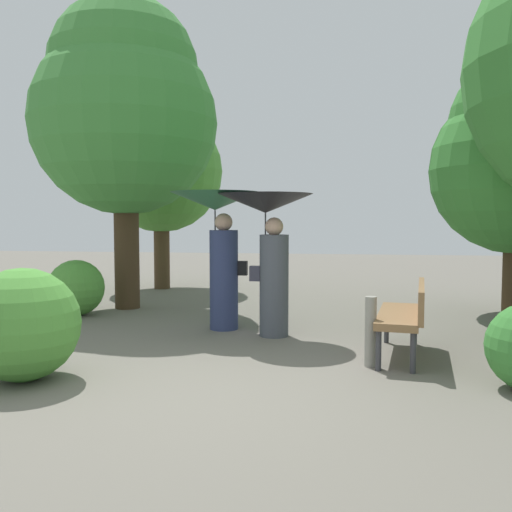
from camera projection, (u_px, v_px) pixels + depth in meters
ground_plane at (200, 389)px, 5.03m from camera, size 40.00×40.00×0.00m
person_left at (218, 230)px, 7.69m from camera, size 1.25×1.25×1.93m
person_right at (268, 231)px, 7.23m from camera, size 1.25×1.25×1.88m
park_bench at (406, 312)px, 6.17m from camera, size 0.69×1.55×0.83m
tree_near_left at (161, 161)px, 12.15m from camera, size 2.72×2.72×4.41m
tree_mid_left at (125, 106)px, 9.39m from camera, size 3.16×3.16×5.32m
bush_path_right at (22, 324)px, 5.26m from camera, size 1.09×1.09×1.09m
bush_behind_bench at (76, 288)px, 8.84m from camera, size 0.90×0.90×0.90m
path_marker_post at (370, 332)px, 5.78m from camera, size 0.12×0.12×0.74m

